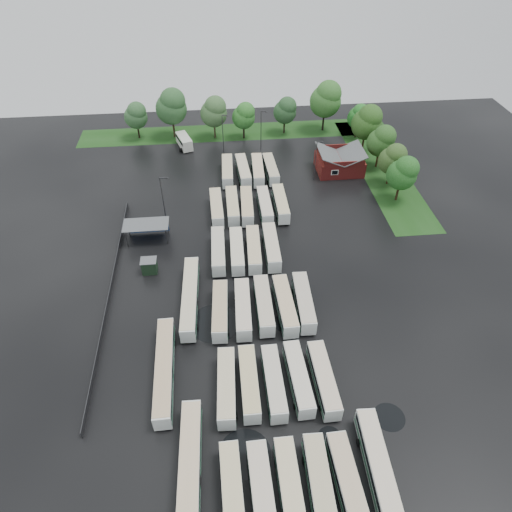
{
  "coord_description": "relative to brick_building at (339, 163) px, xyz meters",
  "views": [
    {
      "loc": [
        -3.82,
        -46.53,
        53.25
      ],
      "look_at": [
        2.0,
        12.0,
        2.5
      ],
      "focal_mm": 32.0,
      "sensor_mm": 36.0,
      "label": 1
    }
  ],
  "objects": [
    {
      "name": "bus_r0c0",
      "position": [
        -28.33,
        -68.59,
        -0.24
      ],
      "size": [
        2.48,
        10.65,
        2.95
      ],
      "rotation": [
        0.0,
        0.0,
        0.02
      ],
      "color": "silver",
      "rests_on": "ground"
    },
    {
      "name": "ground",
      "position": [
        -24.0,
        -42.77,
        -1.87
      ],
      "size": [
        160.0,
        160.0,
        0.0
      ],
      "primitive_type": "plane",
      "color": "black",
      "rests_on": "ground"
    },
    {
      "name": "tree_north_3",
      "position": [
        -20.04,
        18.34,
        4.22
      ],
      "size": [
        5.71,
        5.71,
        9.46
      ],
      "color": "black",
      "rests_on": "ground"
    },
    {
      "name": "lamp_post_back_w",
      "position": [
        -25.56,
        10.71,
        3.77
      ],
      "size": [
        1.49,
        0.29,
        9.7
      ],
      "color": "#2D2D30",
      "rests_on": "ground"
    },
    {
      "name": "artic_bus_west_a",
      "position": [
        -32.94,
        -65.99,
        -0.16
      ],
      "size": [
        2.77,
        16.63,
        3.08
      ],
      "rotation": [
        0.0,
        0.0,
        -0.03
      ],
      "color": "silver",
      "rests_on": "ground"
    },
    {
      "name": "bus_r4c3",
      "position": [
        -18.64,
        -14.6,
        -0.22
      ],
      "size": [
        2.34,
        10.78,
        3.0
      ],
      "rotation": [
        0.0,
        0.0,
        0.0
      ],
      "color": "silver",
      "rests_on": "ground"
    },
    {
      "name": "bus_r2c0",
      "position": [
        -28.59,
        -41.87,
        -0.21
      ],
      "size": [
        2.85,
        10.94,
        3.02
      ],
      "rotation": [
        0.0,
        0.0,
        -0.05
      ],
      "color": "silver",
      "rests_on": "ground"
    },
    {
      "name": "bus_r0c4",
      "position": [
        -15.69,
        -68.98,
        -0.18
      ],
      "size": [
        2.66,
        11.11,
        3.07
      ],
      "rotation": [
        0.0,
        0.0,
        0.03
      ],
      "color": "silver",
      "rests_on": "ground"
    },
    {
      "name": "bus_r1c2",
      "position": [
        -22.09,
        -55.28,
        -0.24
      ],
      "size": [
        2.35,
        10.62,
        2.95
      ],
      "rotation": [
        0.0,
        0.0,
        0.01
      ],
      "color": "silver",
      "rests_on": "ground"
    },
    {
      "name": "west_fence",
      "position": [
        -46.2,
        -34.77,
        -1.27
      ],
      "size": [
        0.1,
        50.0,
        1.2
      ],
      "primitive_type": "cube",
      "color": "#2D2D30",
      "rests_on": "ground"
    },
    {
      "name": "tree_east_4",
      "position": [
        8.35,
        15.98,
        3.75
      ],
      "size": [
        5.27,
        5.27,
        8.73
      ],
      "color": "black",
      "rests_on": "ground"
    },
    {
      "name": "tree_east_0",
      "position": [
        9.33,
        -12.95,
        4.62
      ],
      "size": [
        6.09,
        6.09,
        10.09
      ],
      "color": "black",
      "rests_on": "ground"
    },
    {
      "name": "tree_east_2",
      "position": [
        9.28,
        0.85,
        4.71
      ],
      "size": [
        6.17,
        6.17,
        10.22
      ],
      "color": "#372714",
      "rests_on": "ground"
    },
    {
      "name": "lamp_post_back_e",
      "position": [
        -16.41,
        11.98,
        3.79
      ],
      "size": [
        1.5,
        0.29,
        9.74
      ],
      "color": "#2D2D30",
      "rests_on": "ground"
    },
    {
      "name": "utility_hut",
      "position": [
        -40.2,
        -30.17,
        -0.55
      ],
      "size": [
        2.7,
        2.2,
        2.62
      ],
      "color": "black",
      "rests_on": "ground"
    },
    {
      "name": "puddle_1",
      "position": [
        -16.07,
        -62.63,
        -1.86
      ],
      "size": [
        2.97,
        2.97,
        0.01
      ],
      "primitive_type": "cylinder",
      "color": "black",
      "rests_on": "ground"
    },
    {
      "name": "bus_r4c4",
      "position": [
        -15.42,
        -14.29,
        -0.19
      ],
      "size": [
        2.38,
        10.93,
        3.04
      ],
      "rotation": [
        0.0,
        0.0,
        -0.0
      ],
      "color": "silver",
      "rests_on": "ground"
    },
    {
      "name": "puddle_4",
      "position": [
        -7.99,
        -60.73,
        -1.86
      ],
      "size": [
        4.06,
        4.06,
        0.01
      ],
      "primitive_type": "cylinder",
      "color": "black",
      "rests_on": "ground"
    },
    {
      "name": "bus_r4c0",
      "position": [
        -28.21,
        -14.49,
        -0.2
      ],
      "size": [
        2.58,
        10.96,
        3.04
      ],
      "rotation": [
        0.0,
        0.0,
        0.02
      ],
      "color": "silver",
      "rests_on": "ground"
    },
    {
      "name": "tree_north_2",
      "position": [
        -27.35,
        19.26,
        5.18
      ],
      "size": [
        6.62,
        6.62,
        10.96
      ],
      "color": "#392A1D",
      "rests_on": "ground"
    },
    {
      "name": "tree_north_6",
      "position": [
        9.01,
        18.14,
        3.29
      ],
      "size": [
        4.84,
        4.84,
        8.02
      ],
      "color": "#34251B",
      "rests_on": "ground"
    },
    {
      "name": "artic_bus_west_b",
      "position": [
        -33.18,
        -38.58,
        -0.2
      ],
      "size": [
        2.83,
        16.28,
        3.01
      ],
      "rotation": [
        0.0,
        0.0,
        -0.03
      ],
      "color": "silver",
      "rests_on": "ground"
    },
    {
      "name": "tree_east_3",
      "position": [
        8.08,
        8.55,
        5.69
      ],
      "size": [
        7.09,
        7.09,
        11.74
      ],
      "color": "#352315",
      "rests_on": "ground"
    },
    {
      "name": "tree_north_4",
      "position": [
        -9.42,
        20.24,
        4.32
      ],
      "size": [
        5.81,
        5.81,
        9.62
      ],
      "color": "black",
      "rests_on": "ground"
    },
    {
      "name": "grass_strip_north",
      "position": [
        -22.0,
        22.03,
        -1.86
      ],
      "size": [
        80.0,
        10.0,
        0.01
      ],
      "primitive_type": "cube",
      "color": "#173F11",
      "rests_on": "ground"
    },
    {
      "name": "bus_r5c2",
      "position": [
        -21.88,
        -0.68,
        -0.17
      ],
      "size": [
        2.91,
        11.2,
        3.09
      ],
      "rotation": [
        0.0,
        0.0,
        0.05
      ],
      "color": "silver",
      "rests_on": "ground"
    },
    {
      "name": "bus_r3c3",
      "position": [
        -18.95,
        -27.64,
        -0.16
      ],
      "size": [
        2.55,
        11.18,
        3.1
      ],
      "rotation": [
        0.0,
        0.0,
        -0.02
      ],
      "color": "silver",
      "rests_on": "ground"
    },
    {
      "name": "bus_r1c1",
      "position": [
        -25.32,
        -55.01,
        -0.24
      ],
      "size": [
        2.33,
        10.61,
        2.95
      ],
      "rotation": [
        0.0,
        0.0,
        -0.01
      ],
      "color": "silver",
      "rests_on": "ground"
    },
    {
      "name": "tree_north_0",
      "position": [
        -46.63,
        21.1,
        4.24
      ],
      "size": [
        5.73,
        5.73,
        9.49
      ],
      "color": "black",
      "rests_on": "ground"
    },
    {
      "name": "artic_bus_east",
      "position": [
        -11.9,
        -69.18,
        -0.17
      ],
      "size": [
        3.0,
        16.57,
        3.06
      ],
      "rotation": [
        0.0,
        0.0,
        -0.04
      ],
      "color": "silver",
      "rests_on": "ground"
    },
    {
      "name": "bus_r1c0",
      "position": [
        -28.31,
        -55.33,
        -0.2
      ],
      "size": [
        2.79,
        10.96,
        3.02
      ],
      "rotation": [
        0.0,
        0.0,
        -0.05
      ],
      "color": "silver",
      "rests_on": "ground"
    },
    {
      "name": "puddle_3",
      "position": [
        -18.67,
        -43.98,
        -1.86
      ],
      "size": [
        3.94,
        3.94,
        0.01
      ],
      "primitive_type": "cylinder",
      "color": "black",
      "rests_on": "ground"
    },
    {
      "name": "bus_r1c4",
      "position": [
        -15.5,
        -55.45,
        -0.2
      ],
      "size": [
        2.55,
        10.92,
        3.03
      ],
      "rotation": [
        0.0,
        0.0,
        0.02
      ],
      "color": "silver",
      "rests_on": "ground"
    },
    {
      "name": "bus_r2c3",
      "position": [
        -18.63,
        -41.84,
        -0.15
      ],
      "size": [
        2.69,
        11.24,
        3.11
      ],
      "rotation": [
        0.0,
        0.0,
        0.03
      ],
      "color": "silver",
      "rests_on": "ground"
    },
    {
      "name": "tree_east_1",
      "position": [
        9.43,
        -6.63,
        4.29
      ],
      "size": [
        5.77,
        5.77,
        9.56
      ],
      "color": "black",
      "rests_on": "ground"
    },
    {
      "name": "lamp_post_nw",
      "position": [
        -37.84,
        -17.19,
        4.37
      ],
      "size": [
        1.65,
        0.32,
        10.74
      ],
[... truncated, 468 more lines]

